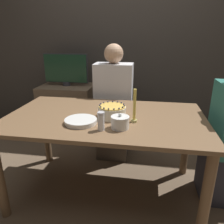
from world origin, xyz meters
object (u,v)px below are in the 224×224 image
object	(u,v)px
sugar_shaker	(101,121)
tv_monitor	(66,69)
sugar_bowl	(120,122)
candle	(134,109)
person_man_blue_shirt	(114,110)
cake	(112,112)

from	to	relation	value
sugar_shaker	tv_monitor	xyz separation A→B (m)	(-0.76, 1.38, 0.12)
sugar_bowl	sugar_shaker	xyz separation A→B (m)	(-0.12, -0.05, 0.02)
candle	tv_monitor	distance (m)	1.54
sugar_shaker	person_man_blue_shirt	bearing A→B (deg)	93.67
cake	candle	bearing A→B (deg)	-21.79
cake	candle	size ratio (longest dim) A/B	0.86
tv_monitor	candle	bearing A→B (deg)	-51.04
sugar_bowl	candle	distance (m)	0.17
candle	sugar_bowl	bearing A→B (deg)	-123.85
sugar_shaker	candle	size ratio (longest dim) A/B	0.52
cake	sugar_shaker	xyz separation A→B (m)	(-0.03, -0.25, 0.02)
cake	sugar_shaker	size ratio (longest dim) A/B	1.66
cake	tv_monitor	distance (m)	1.38
sugar_bowl	sugar_shaker	distance (m)	0.13
person_man_blue_shirt	sugar_bowl	bearing A→B (deg)	101.66
sugar_bowl	candle	world-z (taller)	candle
cake	sugar_bowl	xyz separation A→B (m)	(0.09, -0.20, -0.00)
cake	sugar_shaker	distance (m)	0.26
cake	person_man_blue_shirt	world-z (taller)	person_man_blue_shirt
candle	tv_monitor	xyz separation A→B (m)	(-0.97, 1.20, 0.09)
cake	tv_monitor	world-z (taller)	tv_monitor
sugar_shaker	candle	xyz separation A→B (m)	(0.21, 0.18, 0.03)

